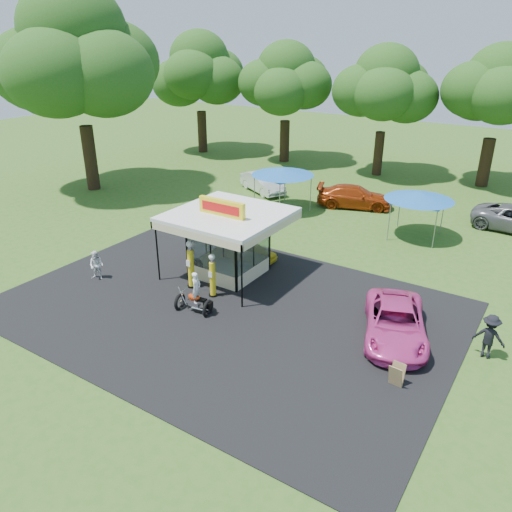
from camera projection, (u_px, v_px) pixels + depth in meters
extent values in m
plane|color=#2E591B|center=(199.00, 328.00, 21.30)|extent=(120.00, 120.00, 0.00)
cube|color=black|center=(227.00, 308.00, 22.82)|extent=(20.00, 14.00, 0.04)
cube|color=white|center=(230.00, 273.00, 26.11)|extent=(3.00, 3.00, 0.06)
cube|color=white|center=(228.00, 214.00, 24.78)|extent=(5.40, 5.40, 0.18)
cube|color=yellow|center=(222.00, 208.00, 24.19)|extent=(2.60, 0.25, 0.80)
cube|color=red|center=(220.00, 208.00, 24.09)|extent=(2.21, 0.02, 0.45)
cylinder|color=black|center=(157.00, 251.00, 24.78)|extent=(0.08, 0.08, 3.20)
cylinder|color=black|center=(242.00, 276.00, 22.25)|extent=(0.08, 0.08, 3.20)
cylinder|color=black|center=(192.00, 286.00, 24.72)|extent=(0.46, 0.46, 0.11)
cylinder|color=yellow|center=(191.00, 268.00, 24.31)|extent=(0.32, 0.32, 1.89)
cylinder|color=silver|center=(190.00, 248.00, 23.88)|extent=(0.21, 0.21, 0.21)
sphere|color=white|center=(190.00, 244.00, 23.80)|extent=(0.34, 0.34, 0.34)
cube|color=white|center=(188.00, 263.00, 24.04)|extent=(0.23, 0.02, 0.32)
cylinder|color=black|center=(213.00, 295.00, 23.87)|extent=(0.41, 0.41, 0.09)
cylinder|color=yellow|center=(213.00, 279.00, 23.50)|extent=(0.28, 0.28, 1.69)
cylinder|color=silver|center=(212.00, 261.00, 23.12)|extent=(0.19, 0.19, 0.19)
sphere|color=white|center=(212.00, 257.00, 23.04)|extent=(0.30, 0.30, 0.30)
cube|color=white|center=(210.00, 275.00, 23.26)|extent=(0.21, 0.02, 0.28)
torus|color=black|center=(180.00, 302.00, 22.71)|extent=(0.28, 0.83, 0.82)
torus|color=black|center=(208.00, 308.00, 22.16)|extent=(0.28, 0.83, 0.82)
cube|color=silver|center=(194.00, 302.00, 22.35)|extent=(0.57, 0.35, 0.29)
ellipsoid|color=red|center=(194.00, 297.00, 22.24)|extent=(0.62, 0.35, 0.29)
cube|color=black|center=(201.00, 300.00, 22.14)|extent=(0.57, 0.33, 0.10)
cube|color=black|center=(208.00, 305.00, 22.07)|extent=(0.39, 0.38, 0.27)
cylinder|color=silver|center=(182.00, 296.00, 22.51)|extent=(0.43, 0.12, 0.87)
cylinder|color=silver|center=(184.00, 290.00, 22.32)|extent=(0.14, 0.58, 0.05)
sphere|color=silver|center=(181.00, 293.00, 22.46)|extent=(0.16, 0.16, 0.16)
imported|color=white|center=(196.00, 288.00, 21.98)|extent=(0.43, 0.58, 1.46)
torus|color=black|center=(196.00, 268.00, 25.81)|extent=(0.85, 0.38, 0.88)
torus|color=black|center=(196.00, 266.00, 26.02)|extent=(0.89, 0.50, 0.88)
cube|color=#593819|center=(395.00, 377.00, 17.55)|extent=(0.51, 0.26, 0.89)
cube|color=#593819|center=(397.00, 374.00, 17.72)|extent=(0.51, 0.26, 0.89)
imported|color=yellow|center=(253.00, 251.00, 27.61)|extent=(2.82, 1.13, 0.96)
imported|color=#DB3B94|center=(395.00, 323.00, 20.34)|extent=(4.06, 5.67, 1.43)
imported|color=white|center=(97.00, 265.00, 25.24)|extent=(0.91, 0.82, 1.54)
imported|color=black|center=(489.00, 336.00, 19.06)|extent=(1.21, 0.72, 1.84)
imported|color=silver|center=(263.00, 182.00, 39.30)|extent=(4.87, 3.57, 1.53)
imported|color=#9A310B|center=(355.00, 197.00, 35.85)|extent=(5.79, 3.80, 1.56)
cylinder|color=gray|center=(275.00, 185.00, 36.96)|extent=(0.06, 0.06, 2.41)
cylinder|color=gray|center=(309.00, 191.00, 35.56)|extent=(0.06, 0.06, 2.41)
cylinder|color=gray|center=(255.00, 195.00, 34.80)|extent=(0.06, 0.06, 2.41)
cylinder|color=gray|center=(290.00, 202.00, 33.40)|extent=(0.06, 0.06, 2.41)
cube|color=#1A58AC|center=(283.00, 176.00, 34.66)|extent=(3.02, 3.02, 0.12)
cone|color=#1A58AC|center=(283.00, 171.00, 34.54)|extent=(4.35, 4.35, 0.50)
cylinder|color=gray|center=(402.00, 210.00, 32.09)|extent=(0.06, 0.06, 2.29)
cylinder|color=gray|center=(444.00, 217.00, 30.77)|extent=(0.06, 0.06, 2.29)
cylinder|color=gray|center=(387.00, 221.00, 30.06)|extent=(0.06, 0.06, 2.29)
cylinder|color=gray|center=(432.00, 230.00, 28.73)|extent=(0.06, 0.06, 2.29)
cube|color=#1A58AC|center=(419.00, 200.00, 29.92)|extent=(2.86, 2.86, 0.11)
cone|color=#1A58AC|center=(419.00, 196.00, 29.80)|extent=(4.11, 4.11, 0.48)
cylinder|color=black|center=(202.00, 132.00, 52.25)|extent=(0.94, 0.94, 4.18)
ellipsoid|color=#1F4E16|center=(200.00, 77.00, 50.05)|extent=(9.88, 9.88, 8.46)
cylinder|color=black|center=(285.00, 141.00, 48.36)|extent=(0.93, 0.93, 3.91)
ellipsoid|color=#1F4E16|center=(286.00, 87.00, 46.32)|extent=(9.07, 9.07, 7.77)
cylinder|color=black|center=(378.00, 154.00, 43.72)|extent=(0.81, 0.81, 3.76)
ellipsoid|color=#1F4E16|center=(384.00, 95.00, 41.72)|extent=(9.03, 9.03, 7.74)
cylinder|color=black|center=(485.00, 163.00, 40.43)|extent=(0.97, 0.97, 3.87)
ellipsoid|color=#1F4E16|center=(497.00, 99.00, 38.41)|extent=(9.04, 9.04, 7.75)
cylinder|color=black|center=(90.00, 158.00, 39.40)|extent=(1.00, 1.00, 5.02)
ellipsoid|color=#1F4E16|center=(78.00, 66.00, 36.63)|extent=(12.88, 12.88, 11.04)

